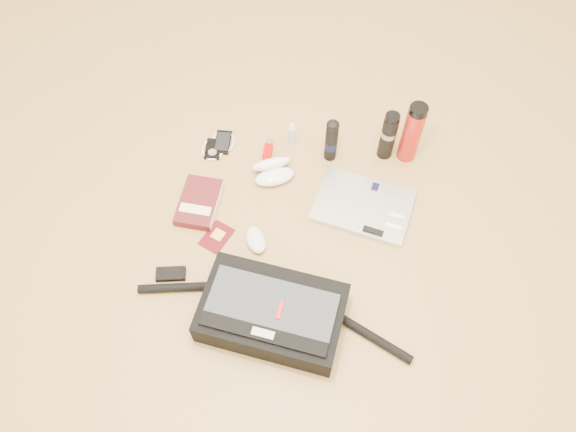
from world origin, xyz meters
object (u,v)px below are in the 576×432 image
Objects in this scene: thermos_black at (388,136)px; thermos_red at (412,133)px; messenger_bag at (271,313)px; laptop at (363,206)px; book at (199,203)px.

thermos_black is 0.09m from thermos_red.
messenger_bag reaches higher than laptop.
book is at bearing -156.08° from thermos_red.
messenger_bag is 0.86m from thermos_red.
messenger_bag is 0.55m from laptop.
thermos_red is (0.42, 0.74, 0.08)m from messenger_bag.
messenger_bag is 3.37× the size of thermos_red.
thermos_black is at bearing 29.50° from book.
laptop is 0.61m from book.
thermos_red is (0.08, 0.00, 0.02)m from thermos_black.
thermos_red is at bearing 67.98° from messenger_bag.
book reaches higher than laptop.
thermos_red reaches higher than thermos_black.
thermos_black reaches higher than laptop.
thermos_black is 0.81× the size of thermos_red.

